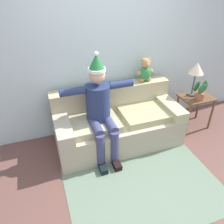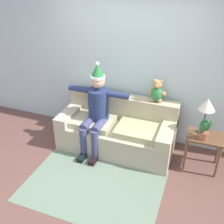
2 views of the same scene
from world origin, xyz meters
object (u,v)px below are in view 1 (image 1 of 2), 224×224
Objects in this scene: person_seated at (100,107)px; side_table at (196,102)px; table_lamp at (196,70)px; teddy_bear at (145,71)px; couch at (117,123)px; potted_plant at (201,91)px.

side_table is at bearing 3.63° from person_seated.
side_table is 1.01× the size of table_lamp.
teddy_bear is 1.05m from side_table.
couch is 5.54× the size of potted_plant.
couch is 1.26× the size of person_seated.
potted_plant is (0.80, -0.40, -0.29)m from teddy_bear.
side_table is at bearing -56.19° from table_lamp.
potted_plant is at bearing 0.83° from person_seated.
table_lamp is at bearing 123.81° from side_table.
table_lamp is (1.34, 0.02, 0.69)m from couch.
person_seated is at bearing -179.17° from potted_plant.
person_seated is 1.68m from potted_plant.
potted_plant is (0.02, -0.16, -0.30)m from table_lamp.
side_table is (1.39, -0.06, 0.14)m from couch.
person_seated reaches higher than potted_plant.
side_table is 1.68× the size of potted_plant.
table_lamp is at bearing 0.99° from couch.
table_lamp is 0.34m from potted_plant.
teddy_bear is 0.94m from potted_plant.
person_seated is 1.68m from table_lamp.
table_lamp is (1.65, 0.19, 0.26)m from person_seated.
couch is 1.43m from potted_plant.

